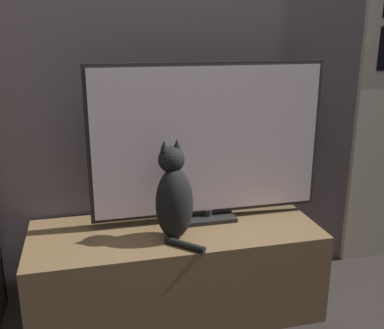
% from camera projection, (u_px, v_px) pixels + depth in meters
% --- Properties ---
extents(wall_back, '(4.80, 0.05, 2.60)m').
position_uv_depth(wall_back, '(160.00, 33.00, 2.11)').
color(wall_back, '#564C51').
rests_on(wall_back, ground_plane).
extents(tv_stand, '(1.32, 0.52, 0.43)m').
position_uv_depth(tv_stand, '(176.00, 270.00, 2.13)').
color(tv_stand, brown).
rests_on(tv_stand, ground_plane).
extents(tv, '(1.10, 0.15, 0.75)m').
position_uv_depth(tv, '(208.00, 143.00, 2.08)').
color(tv, black).
rests_on(tv, tv_stand).
extents(cat, '(0.19, 0.28, 0.44)m').
position_uv_depth(cat, '(174.00, 198.00, 1.94)').
color(cat, black).
rests_on(cat, tv_stand).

